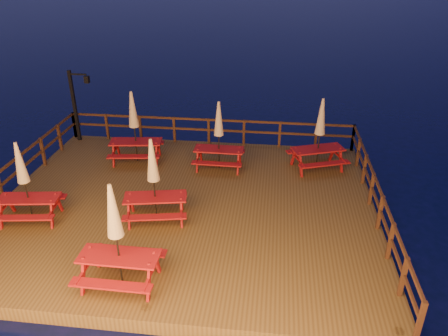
{
  "coord_description": "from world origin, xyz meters",
  "views": [
    {
      "loc": [
        2.67,
        -11.78,
        7.78
      ],
      "look_at": [
        1.16,
        0.6,
        1.44
      ],
      "focal_mm": 35.0,
      "sensor_mm": 36.0,
      "label": 1
    }
  ],
  "objects_px": {
    "picnic_table_0": "(219,134)",
    "lamp_post": "(77,100)",
    "picnic_table_1": "(320,133)",
    "picnic_table_2": "(134,126)"
  },
  "relations": [
    {
      "from": "lamp_post",
      "to": "picnic_table_2",
      "type": "bearing_deg",
      "value": -30.32
    },
    {
      "from": "lamp_post",
      "to": "picnic_table_2",
      "type": "distance_m",
      "value": 3.39
    },
    {
      "from": "lamp_post",
      "to": "picnic_table_1",
      "type": "distance_m",
      "value": 9.84
    },
    {
      "from": "picnic_table_0",
      "to": "lamp_post",
      "type": "bearing_deg",
      "value": 163.48
    },
    {
      "from": "picnic_table_0",
      "to": "picnic_table_1",
      "type": "bearing_deg",
      "value": 6.75
    },
    {
      "from": "lamp_post",
      "to": "picnic_table_0",
      "type": "bearing_deg",
      "value": -17.18
    },
    {
      "from": "lamp_post",
      "to": "picnic_table_0",
      "type": "relative_size",
      "value": 1.17
    },
    {
      "from": "picnic_table_1",
      "to": "picnic_table_2",
      "type": "relative_size",
      "value": 0.98
    },
    {
      "from": "picnic_table_0",
      "to": "picnic_table_2",
      "type": "distance_m",
      "value": 3.21
    },
    {
      "from": "lamp_post",
      "to": "picnic_table_1",
      "type": "height_order",
      "value": "lamp_post"
    }
  ]
}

